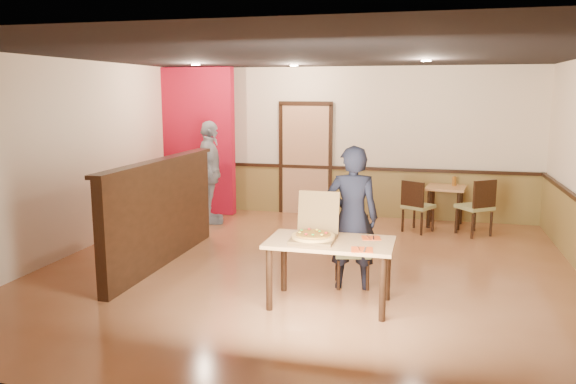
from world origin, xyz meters
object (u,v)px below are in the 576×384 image
at_px(pizza_box, 314,234).
at_px(passerby, 210,172).
at_px(diner_chair, 352,247).
at_px(side_chair_right, 478,205).
at_px(side_table, 445,196).
at_px(condiment, 454,181).
at_px(main_table, 330,250).
at_px(diner, 352,218).
at_px(side_chair_left, 416,204).

bearing_deg(pizza_box, passerby, 127.72).
xyz_separation_m(diner_chair, side_chair_right, (1.67, 2.84, 0.05)).
bearing_deg(diner_chair, side_table, 58.68).
distance_m(passerby, condiment, 4.33).
bearing_deg(side_table, diner_chair, -108.89).
bearing_deg(main_table, diner_chair, 79.84).
relative_size(side_chair_right, diner, 0.55).
xyz_separation_m(main_table, diner, (0.15, 0.62, 0.24)).
bearing_deg(side_chair_left, pizza_box, 104.01).
bearing_deg(diner_chair, side_chair_left, 63.79).
xyz_separation_m(main_table, passerby, (-2.77, 3.40, 0.29)).
relative_size(diner, condiment, 10.31).
bearing_deg(side_chair_right, condiment, -101.24).
bearing_deg(side_chair_right, passerby, -35.28).
relative_size(diner_chair, side_chair_left, 0.96).
height_order(diner_chair, side_chair_right, side_chair_right).
relative_size(pizza_box, condiment, 3.33).
bearing_deg(main_table, pizza_box, 179.63).
height_order(main_table, condiment, condiment).
height_order(side_table, condiment, condiment).
bearing_deg(diner, side_table, -115.12).
height_order(main_table, diner_chair, diner_chair).
height_order(side_chair_left, side_chair_right, side_chair_right).
relative_size(side_table, pizza_box, 1.31).
relative_size(diner, passerby, 0.94).
bearing_deg(diner_chair, condiment, 57.24).
height_order(side_chair_left, passerby, passerby).
xyz_separation_m(side_chair_left, pizza_box, (-1.02, -3.60, 0.32)).
xyz_separation_m(diner, condiment, (1.30, 3.69, -0.08)).
distance_m(side_table, condiment, 0.31).
relative_size(main_table, side_chair_right, 1.45).
height_order(diner, passerby, passerby).
bearing_deg(side_chair_right, side_chair_left, -37.66).
xyz_separation_m(side_table, diner, (-1.17, -3.59, 0.33)).
xyz_separation_m(side_table, passerby, (-4.09, -0.80, 0.39)).
relative_size(passerby, pizza_box, 3.30).
distance_m(side_chair_right, condiment, 0.84).
xyz_separation_m(diner_chair, passerby, (-2.91, 2.64, 0.46)).
relative_size(diner_chair, side_table, 1.16).
bearing_deg(main_table, side_chair_left, 77.12).
distance_m(diner_chair, condiment, 3.80).
bearing_deg(pizza_box, side_chair_left, 74.66).
relative_size(side_chair_right, pizza_box, 1.70).
height_order(side_chair_left, pizza_box, pizza_box).
bearing_deg(main_table, diner, 76.37).
distance_m(main_table, diner, 0.68).
relative_size(diner_chair, condiment, 5.06).
distance_m(diner_chair, passerby, 3.96).
relative_size(side_chair_left, side_table, 1.21).
bearing_deg(pizza_box, side_chair_right, 61.47).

